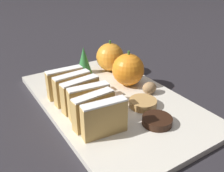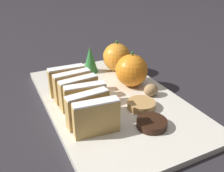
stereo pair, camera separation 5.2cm
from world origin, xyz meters
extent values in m
plane|color=#28262B|center=(0.00, 0.00, 0.00)|extent=(6.00, 6.00, 0.00)
cube|color=silver|center=(0.00, 0.00, 0.01)|extent=(0.27, 0.43, 0.01)
cube|color=tan|center=(-0.08, -0.10, 0.04)|extent=(0.08, 0.03, 0.06)
cube|color=white|center=(-0.08, -0.10, 0.07)|extent=(0.08, 0.03, 0.00)
cube|color=tan|center=(-0.08, -0.06, 0.04)|extent=(0.08, 0.02, 0.06)
cube|color=white|center=(-0.08, -0.06, 0.07)|extent=(0.08, 0.02, 0.00)
cube|color=tan|center=(-0.07, -0.03, 0.04)|extent=(0.08, 0.03, 0.06)
cube|color=white|center=(-0.07, -0.03, 0.07)|extent=(0.08, 0.03, 0.00)
cube|color=tan|center=(-0.07, 0.00, 0.04)|extent=(0.08, 0.03, 0.06)
cube|color=white|center=(-0.07, 0.00, 0.07)|extent=(0.08, 0.03, 0.00)
cube|color=tan|center=(-0.07, 0.03, 0.04)|extent=(0.08, 0.02, 0.06)
cube|color=white|center=(-0.07, 0.03, 0.07)|extent=(0.08, 0.02, 0.00)
cube|color=tan|center=(-0.08, 0.06, 0.04)|extent=(0.08, 0.02, 0.06)
cube|color=white|center=(-0.08, 0.06, 0.07)|extent=(0.08, 0.02, 0.00)
sphere|color=orange|center=(0.07, 0.04, 0.05)|extent=(0.07, 0.07, 0.07)
cylinder|color=#38702D|center=(0.07, 0.04, 0.09)|extent=(0.01, 0.01, 0.01)
sphere|color=orange|center=(0.08, 0.13, 0.05)|extent=(0.07, 0.07, 0.07)
cylinder|color=#38702D|center=(0.08, 0.13, 0.09)|extent=(0.01, 0.01, 0.01)
ellipsoid|color=#9E7A51|center=(0.08, -0.02, 0.03)|extent=(0.03, 0.03, 0.03)
cylinder|color=black|center=(0.02, -0.12, 0.02)|extent=(0.05, 0.05, 0.01)
cylinder|color=tan|center=(0.04, -0.06, 0.02)|extent=(0.06, 0.06, 0.01)
cone|color=#2D7538|center=(0.01, 0.15, 0.05)|extent=(0.04, 0.04, 0.07)
camera|label=1|loc=(-0.25, -0.39, 0.28)|focal=40.00mm
camera|label=2|loc=(-0.20, -0.42, 0.28)|focal=40.00mm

